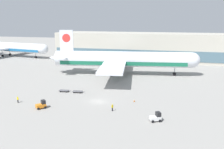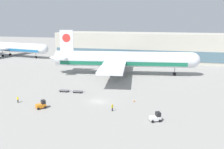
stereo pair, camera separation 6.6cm
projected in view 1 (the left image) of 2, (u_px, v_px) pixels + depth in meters
name	position (u px, v px, depth m)	size (l,w,h in m)	color
ground_plane	(99.00, 101.00, 65.54)	(400.00, 400.00, 0.00)	gray
terminal_building	(142.00, 47.00, 129.78)	(90.00, 18.20, 14.00)	#BCB7A8
airplane_main	(121.00, 60.00, 95.78)	(57.84, 48.65, 17.00)	silver
airplane_distant	(10.00, 47.00, 142.14)	(51.29, 43.16, 15.08)	silver
baggage_tug_foreground	(42.00, 105.00, 60.35)	(2.71, 2.75, 2.00)	orange
baggage_tug_mid	(156.00, 117.00, 52.79)	(2.81, 2.46, 2.00)	silver
baggage_dolly_lead	(64.00, 91.00, 74.09)	(3.74, 1.68, 0.48)	#56565B
baggage_dolly_second	(78.00, 91.00, 73.21)	(3.74, 1.68, 0.48)	#56565B
ground_crew_near	(18.00, 99.00, 64.40)	(0.56, 0.30, 1.70)	black
ground_crew_far	(112.00, 107.00, 58.54)	(0.37, 0.50, 1.76)	black
traffic_cone_near	(134.00, 100.00, 65.19)	(0.40, 0.40, 0.73)	black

